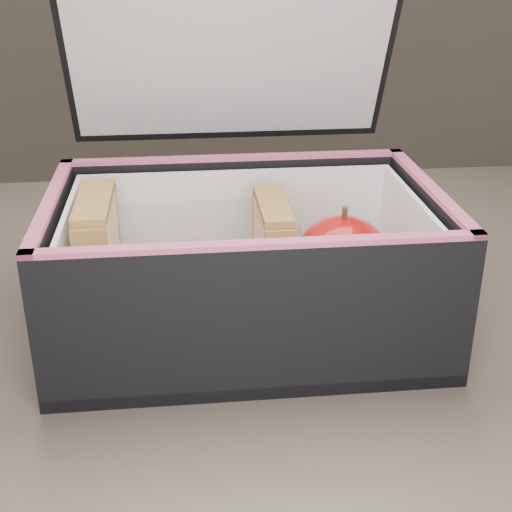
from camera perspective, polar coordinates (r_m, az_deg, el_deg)
The scene contains 8 objects.
kitchen_table at distance 0.72m, azimuth 4.81°, elevation -10.47°, with size 1.20×0.80×0.75m.
lunch_bag at distance 0.61m, azimuth -0.89°, elevation 0.23°, with size 0.32×0.30×0.31m.
plastic_tub at distance 0.61m, azimuth -5.46°, elevation -1.33°, with size 0.19×0.14×0.08m, color white, non-canonical shape.
sandwich_left at distance 0.61m, azimuth -12.41°, elevation -0.18°, with size 0.03×0.10×0.11m.
sandwich_right at distance 0.61m, azimuth 1.35°, elevation 0.05°, with size 0.02×0.09×0.10m.
carrot_sticks at distance 0.62m, azimuth -5.59°, elevation -3.07°, with size 0.05×0.15×0.03m.
paper_napkin at distance 0.65m, azimuth 7.11°, elevation -3.34°, with size 0.08×0.08×0.01m, color white.
red_apple at distance 0.62m, azimuth 6.91°, elevation -0.17°, with size 0.09×0.09×0.09m.
Camera 1 is at (-0.12, -0.57, 1.07)m, focal length 50.00 mm.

